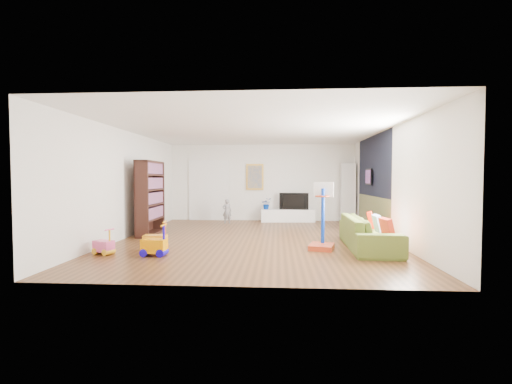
# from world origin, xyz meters

# --- Properties ---
(floor) EXTENTS (6.50, 7.50, 0.00)m
(floor) POSITION_xyz_m (0.00, 0.00, 0.00)
(floor) COLOR brown
(floor) RESTS_ON ground
(ceiling) EXTENTS (6.50, 7.50, 0.00)m
(ceiling) POSITION_xyz_m (0.00, 0.00, 2.70)
(ceiling) COLOR white
(ceiling) RESTS_ON ground
(wall_back) EXTENTS (6.50, 0.00, 2.70)m
(wall_back) POSITION_xyz_m (0.00, 3.75, 1.35)
(wall_back) COLOR silver
(wall_back) RESTS_ON ground
(wall_front) EXTENTS (6.50, 0.00, 2.70)m
(wall_front) POSITION_xyz_m (0.00, -3.75, 1.35)
(wall_front) COLOR silver
(wall_front) RESTS_ON ground
(wall_left) EXTENTS (0.00, 7.50, 2.70)m
(wall_left) POSITION_xyz_m (-3.25, 0.00, 1.35)
(wall_left) COLOR silver
(wall_left) RESTS_ON ground
(wall_right) EXTENTS (0.00, 7.50, 2.70)m
(wall_right) POSITION_xyz_m (3.25, 0.00, 1.35)
(wall_right) COLOR silver
(wall_right) RESTS_ON ground
(navy_accent) EXTENTS (0.01, 3.20, 1.70)m
(navy_accent) POSITION_xyz_m (3.23, 1.40, 1.85)
(navy_accent) COLOR black
(navy_accent) RESTS_ON wall_right
(olive_wainscot) EXTENTS (0.01, 3.20, 1.00)m
(olive_wainscot) POSITION_xyz_m (3.23, 1.40, 0.50)
(olive_wainscot) COLOR brown
(olive_wainscot) RESTS_ON wall_right
(doorway) EXTENTS (1.45, 0.06, 2.10)m
(doorway) POSITION_xyz_m (-1.90, 3.71, 1.05)
(doorway) COLOR white
(doorway) RESTS_ON ground
(painting_back) EXTENTS (0.62, 0.06, 0.92)m
(painting_back) POSITION_xyz_m (-0.25, 3.71, 1.55)
(painting_back) COLOR gold
(painting_back) RESTS_ON wall_back
(artwork_right) EXTENTS (0.04, 0.56, 0.46)m
(artwork_right) POSITION_xyz_m (3.17, 1.60, 1.55)
(artwork_right) COLOR #7F3F8C
(artwork_right) RESTS_ON wall_right
(media_console) EXTENTS (1.87, 0.57, 0.43)m
(media_console) POSITION_xyz_m (0.91, 3.41, 0.21)
(media_console) COLOR white
(media_console) RESTS_ON ground
(tall_cabinet) EXTENTS (0.49, 0.49, 2.01)m
(tall_cabinet) POSITION_xyz_m (2.96, 3.46, 1.00)
(tall_cabinet) COLOR silver
(tall_cabinet) RESTS_ON ground
(bookshelf) EXTENTS (0.38, 1.35, 1.96)m
(bookshelf) POSITION_xyz_m (-2.83, 0.49, 0.98)
(bookshelf) COLOR #321812
(bookshelf) RESTS_ON ground
(sofa) EXTENTS (1.00, 2.36, 0.68)m
(sofa) POSITION_xyz_m (2.51, -0.98, 0.34)
(sofa) COLOR #596C26
(sofa) RESTS_ON ground
(basketball_hoop) EXTENTS (0.63, 0.71, 1.44)m
(basketball_hoop) POSITION_xyz_m (1.49, -1.14, 0.72)
(basketball_hoop) COLOR #B0371A
(basketball_hoop) RESTS_ON ground
(ride_on_yellow) EXTENTS (0.48, 0.32, 0.62)m
(ride_on_yellow) POSITION_xyz_m (-1.97, -1.51, 0.31)
(ride_on_yellow) COLOR orange
(ride_on_yellow) RESTS_ON ground
(ride_on_orange) EXTENTS (0.47, 0.31, 0.61)m
(ride_on_orange) POSITION_xyz_m (-1.83, -1.97, 0.31)
(ride_on_orange) COLOR #F59100
(ride_on_orange) RESTS_ON ground
(ride_on_pink) EXTENTS (0.44, 0.36, 0.51)m
(ride_on_pink) POSITION_xyz_m (-2.88, -1.89, 0.26)
(ride_on_pink) COLOR #E5518D
(ride_on_pink) RESTS_ON ground
(child) EXTENTS (0.31, 0.22, 0.82)m
(child) POSITION_xyz_m (-1.12, 2.82, 0.41)
(child) COLOR gray
(child) RESTS_ON ground
(tv) EXTENTS (1.01, 0.27, 0.57)m
(tv) POSITION_xyz_m (1.13, 3.42, 0.72)
(tv) COLOR black
(tv) RESTS_ON media_console
(vase_plant) EXTENTS (0.38, 0.34, 0.39)m
(vase_plant) POSITION_xyz_m (0.18, 3.40, 0.62)
(vase_plant) COLOR navy
(vase_plant) RESTS_ON media_console
(pillow_left) EXTENTS (0.16, 0.39, 0.38)m
(pillow_left) POSITION_xyz_m (2.69, -1.61, 0.54)
(pillow_left) COLOR red
(pillow_left) RESTS_ON sofa
(pillow_center) EXTENTS (0.10, 0.38, 0.37)m
(pillow_center) POSITION_xyz_m (2.71, -0.97, 0.54)
(pillow_center) COLOR white
(pillow_center) RESTS_ON sofa
(pillow_right) EXTENTS (0.20, 0.39, 0.38)m
(pillow_right) POSITION_xyz_m (2.73, -0.34, 0.54)
(pillow_right) COLOR red
(pillow_right) RESTS_ON sofa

